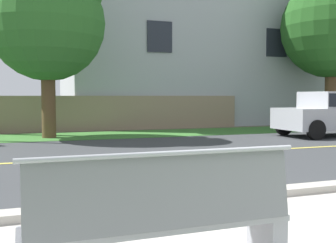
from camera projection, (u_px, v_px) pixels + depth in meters
The scene contains 10 objects.
ground_plane at pixel (123, 149), 10.69m from camera, with size 140.00×140.00×0.00m, color #665B4C.
curb_edge at pixel (224, 197), 5.39m from camera, with size 44.00×0.30×0.11m, color #ADA89E.
street_asphalt at pixel (139, 157), 9.28m from camera, with size 52.00×8.00×0.01m, color #383A3D.
road_centre_line at pixel (139, 156), 9.28m from camera, with size 48.00×0.14×0.01m, color #E0CC4C.
far_verge_grass at pixel (98, 135), 14.30m from camera, with size 48.00×2.80×0.02m, color #38702D.
bench_left at pixel (162, 221), 3.02m from camera, with size 2.05×0.48×1.01m.
shade_tree_far_left at pixel (51, 15), 13.17m from camera, with size 3.76×3.76×6.21m.
shade_tree_left at pixel (336, 20), 17.56m from camera, with size 4.36×4.36×7.20m.
garden_wall at pixel (89, 113), 16.25m from camera, with size 13.00×0.36×1.40m, color gray.
house_across_street at pixel (193, 48), 21.04m from camera, with size 13.90×6.91×7.65m.
Camera 1 is at (-2.50, -2.40, 1.39)m, focal length 43.40 mm.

